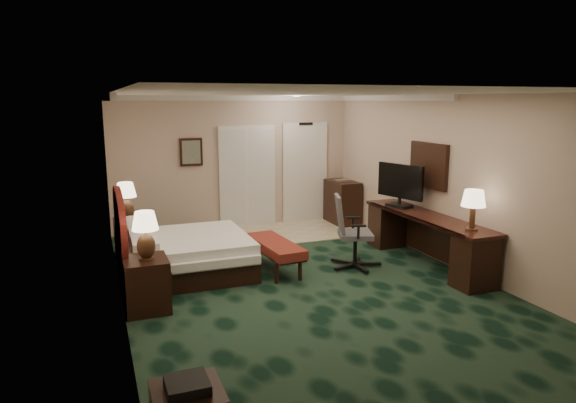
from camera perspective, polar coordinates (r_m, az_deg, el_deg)
name	(u,v)px	position (r m, az deg, el deg)	size (l,w,h in m)	color
floor	(305,285)	(7.48, 1.94, -9.23)	(5.00, 7.50, 0.00)	black
ceiling	(307,93)	(7.01, 2.08, 11.92)	(5.00, 7.50, 0.00)	white
wall_back	(235,162)	(10.64, -5.92, 4.34)	(5.00, 0.00, 2.70)	#C1AA98
wall_front	(509,279)	(4.05, 23.39, -7.91)	(5.00, 0.00, 2.70)	#C1AA98
wall_left	(117,206)	(6.58, -18.47, -0.44)	(0.00, 7.50, 2.70)	#C1AA98
wall_right	(453,182)	(8.41, 17.90, 2.03)	(0.00, 7.50, 2.70)	#C1AA98
crown_molding	(307,97)	(7.01, 2.08, 11.51)	(5.00, 7.50, 0.10)	white
tile_patch	(290,231)	(10.37, 0.28, -3.35)	(3.20, 1.70, 0.01)	beige
headboard	(121,237)	(7.70, -18.10, -3.74)	(0.12, 2.00, 1.40)	#4B1812
entry_door	(305,173)	(11.15, 1.87, 3.15)	(1.02, 0.06, 2.18)	white
closet_doors	(247,176)	(10.71, -4.54, 2.79)	(1.20, 0.06, 2.10)	silver
wall_art	(191,152)	(10.38, -10.71, 5.42)	(0.45, 0.06, 0.55)	slate
wall_mirror	(429,165)	(8.83, 15.35, 3.90)	(0.05, 0.95, 0.75)	white
bed	(187,255)	(8.02, -11.12, -5.85)	(1.83, 1.69, 0.58)	white
nightstand_near	(147,284)	(6.78, -15.44, -8.85)	(0.54, 0.61, 0.67)	black
nightstand_far	(131,238)	(9.12, -17.09, -3.87)	(0.51, 0.58, 0.63)	black
lamp_near	(146,236)	(6.55, -15.54, -3.69)	(0.32, 0.32, 0.61)	black
lamp_far	(126,202)	(8.92, -17.53, -0.01)	(0.34, 0.34, 0.64)	black
bed_bench	(275,256)	(8.04, -1.45, -6.04)	(0.47, 1.36, 0.46)	maroon
desk	(426,240)	(8.55, 15.05, -4.14)	(0.61, 2.81, 0.81)	black
tv	(400,186)	(8.94, 12.34, 1.73)	(0.08, 0.95, 0.74)	black
desk_lamp	(473,210)	(7.62, 19.86, -0.89)	(0.34, 0.34, 0.59)	black
desk_chair	(355,231)	(8.15, 7.51, -3.32)	(0.68, 0.63, 1.16)	#56565A
minibar	(342,202)	(11.06, 6.04, -0.07)	(0.48, 0.87, 0.92)	black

